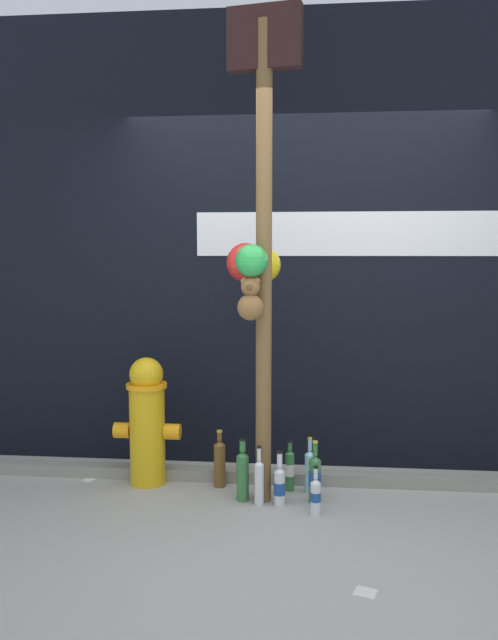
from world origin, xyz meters
TOP-DOWN VIEW (x-y plane):
  - ground_plane at (0.00, 0.00)m, footprint 14.00×14.00m
  - building_wall at (0.00, 1.31)m, footprint 10.00×0.21m
  - curb_strip at (0.00, 0.85)m, footprint 8.00×0.12m
  - memorial_post at (-0.27, 0.58)m, footprint 0.48×0.53m
  - fire_hydrant at (-1.03, 0.75)m, footprint 0.45×0.27m
  - bottle_0 at (0.09, 0.52)m, footprint 0.08×0.08m
  - bottle_1 at (-0.54, 0.74)m, footprint 0.08×0.08m
  - bottle_2 at (-0.36, 0.52)m, footprint 0.08×0.08m
  - bottle_3 at (-0.25, 0.46)m, footprint 0.06×0.06m
  - bottle_4 at (-0.13, 0.47)m, footprint 0.07×0.07m
  - bottle_5 at (0.09, 0.34)m, footprint 0.06×0.06m
  - bottle_6 at (0.06, 0.69)m, footprint 0.06×0.06m
  - bottle_7 at (-0.07, 0.71)m, footprint 0.06×0.06m
  - litter_0 at (-1.44, 0.78)m, footprint 0.10×0.13m
  - litter_1 at (0.32, -0.50)m, footprint 0.12×0.12m

SIDE VIEW (x-z plane):
  - ground_plane at x=0.00m, z-range 0.00..0.00m
  - litter_0 at x=-1.44m, z-range 0.00..0.01m
  - litter_1 at x=0.32m, z-range 0.00..0.01m
  - curb_strip at x=0.00m, z-range 0.00..0.08m
  - bottle_5 at x=0.09m, z-range -0.03..0.27m
  - bottle_4 at x=-0.13m, z-range -0.04..0.30m
  - bottle_7 at x=-0.07m, z-range -0.02..0.31m
  - bottle_6 at x=0.06m, z-range -0.03..0.33m
  - bottle_3 at x=-0.25m, z-range -0.04..0.34m
  - bottle_0 at x=0.09m, z-range -0.04..0.36m
  - bottle_1 at x=-0.54m, z-range -0.03..0.35m
  - bottle_2 at x=-0.36m, z-range -0.03..0.37m
  - fire_hydrant at x=-1.03m, z-range 0.00..0.86m
  - building_wall at x=0.00m, z-range 0.00..3.22m
  - memorial_post at x=-0.27m, z-range 0.18..3.14m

